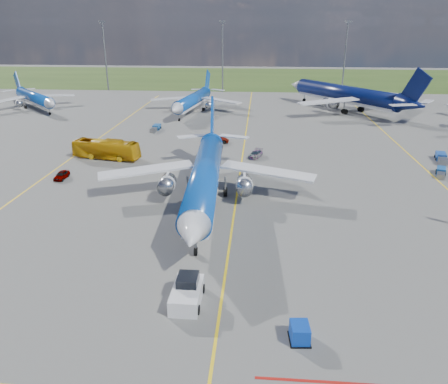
# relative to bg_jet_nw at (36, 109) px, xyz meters

# --- Properties ---
(ground) EXTENTS (400.00, 400.00, 0.00)m
(ground) POSITION_rel_bg_jet_nw_xyz_m (58.59, -74.63, 0.00)
(ground) COLOR #525250
(ground) RESTS_ON ground
(grass_strip) EXTENTS (400.00, 80.00, 0.01)m
(grass_strip) POSITION_rel_bg_jet_nw_xyz_m (58.59, 75.37, 0.00)
(grass_strip) COLOR #2D4719
(grass_strip) RESTS_ON ground
(taxiway_lines) EXTENTS (60.25, 160.00, 0.02)m
(taxiway_lines) POSITION_rel_bg_jet_nw_xyz_m (58.76, -46.92, 0.01)
(taxiway_lines) COLOR yellow
(taxiway_lines) RESTS_ON ground
(floodlight_masts) EXTENTS (202.20, 0.50, 22.70)m
(floodlight_masts) POSITION_rel_bg_jet_nw_xyz_m (68.59, 35.37, 12.56)
(floodlight_masts) COLOR slate
(floodlight_masts) RESTS_ON ground
(bg_jet_nw) EXTENTS (41.18, 41.33, 8.67)m
(bg_jet_nw) POSITION_rel_bg_jet_nw_xyz_m (0.00, 0.00, 0.00)
(bg_jet_nw) COLOR #0B44A5
(bg_jet_nw) RESTS_ON ground
(bg_jet_nnw) EXTENTS (31.47, 38.51, 9.17)m
(bg_jet_nnw) POSITION_rel_bg_jet_nw_xyz_m (43.85, -1.21, 0.00)
(bg_jet_nnw) COLOR #0B44A5
(bg_jet_nnw) RESTS_ON ground
(bg_jet_n) EXTENTS (58.11, 60.74, 12.66)m
(bg_jet_n) POSITION_rel_bg_jet_nw_xyz_m (83.95, 3.92, 0.00)
(bg_jet_n) COLOR #081244
(bg_jet_n) RESTS_ON ground
(main_airliner) EXTENTS (33.60, 42.98, 10.86)m
(main_airliner) POSITION_rel_bg_jet_nw_xyz_m (54.59, -62.72, 0.00)
(main_airliner) COLOR #0B44A5
(main_airliner) RESTS_ON ground
(pushback_tug) EXTENTS (2.45, 6.50, 2.20)m
(pushback_tug) POSITION_rel_bg_jet_nw_xyz_m (55.67, -84.40, 0.89)
(pushback_tug) COLOR silver
(pushback_tug) RESTS_ON ground
(uld_container) EXTENTS (1.51, 1.83, 1.38)m
(uld_container) POSITION_rel_bg_jet_nw_xyz_m (64.88, -88.60, 0.69)
(uld_container) COLOR #0B37A6
(uld_container) RESTS_ON ground
(apron_bus) EXTENTS (12.32, 5.10, 3.34)m
(apron_bus) POSITION_rel_bg_jet_nw_xyz_m (34.94, -44.08, 1.67)
(apron_bus) COLOR #D49A0C
(apron_bus) RESTS_ON ground
(service_car_a) EXTENTS (1.46, 3.56, 1.21)m
(service_car_a) POSITION_rel_bg_jet_nw_xyz_m (31.59, -54.98, 0.60)
(service_car_a) COLOR #999999
(service_car_a) RESTS_ON ground
(service_car_b) EXTENTS (5.39, 3.15, 1.41)m
(service_car_b) POSITION_rel_bg_jet_nw_xyz_m (53.02, -32.05, 0.70)
(service_car_b) COLOR #999999
(service_car_b) RESTS_ON ground
(service_car_c) EXTENTS (2.87, 4.43, 1.19)m
(service_car_c) POSITION_rel_bg_jet_nw_xyz_m (60.90, -41.24, 0.60)
(service_car_c) COLOR #999999
(service_car_c) RESTS_ON ground
(baggage_tug_w) EXTENTS (2.68, 4.59, 1.00)m
(baggage_tug_w) POSITION_rel_bg_jet_nw_xyz_m (89.93, -48.55, 0.47)
(baggage_tug_w) COLOR #174A8B
(baggage_tug_w) RESTS_ON ground
(baggage_tug_c) EXTENTS (1.54, 4.78, 1.06)m
(baggage_tug_c) POSITION_rel_bg_jet_nw_xyz_m (38.64, -22.44, 0.50)
(baggage_tug_c) COLOR #174C8C
(baggage_tug_c) RESTS_ON ground
(baggage_tug_e) EXTENTS (2.61, 5.50, 1.19)m
(baggage_tug_e) POSITION_rel_bg_jet_nw_xyz_m (92.80, -40.90, 0.56)
(baggage_tug_e) COLOR #19459A
(baggage_tug_e) RESTS_ON ground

